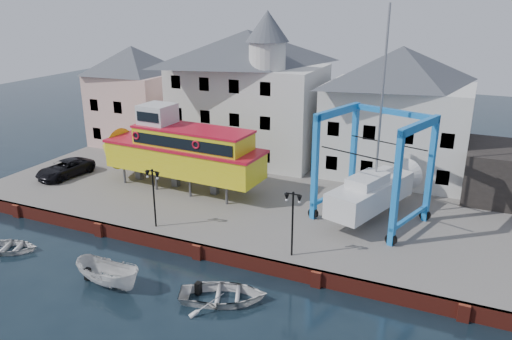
% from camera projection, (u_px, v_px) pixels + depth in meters
% --- Properties ---
extents(ground, '(140.00, 140.00, 0.00)m').
position_uv_depth(ground, '(198.00, 259.00, 32.29)').
color(ground, black).
rests_on(ground, ground).
extents(hardstanding, '(44.00, 22.00, 1.00)m').
position_uv_depth(hardstanding, '(265.00, 194.00, 41.61)').
color(hardstanding, '#615C55').
rests_on(hardstanding, ground).
extents(quay_wall, '(44.00, 0.47, 1.00)m').
position_uv_depth(quay_wall, '(198.00, 251.00, 32.21)').
color(quay_wall, maroon).
rests_on(quay_wall, ground).
extents(building_pink, '(8.00, 7.00, 10.30)m').
position_uv_depth(building_pink, '(135.00, 96.00, 52.74)').
color(building_pink, beige).
rests_on(building_pink, hardstanding).
extents(building_white_main, '(14.00, 8.30, 14.00)m').
position_uv_depth(building_white_main, '(249.00, 93.00, 47.62)').
color(building_white_main, silver).
rests_on(building_white_main, hardstanding).
extents(building_white_right, '(12.00, 8.00, 11.20)m').
position_uv_depth(building_white_right, '(397.00, 112.00, 43.03)').
color(building_white_right, silver).
rests_on(building_white_right, hardstanding).
extents(lamp_post_left, '(1.12, 0.32, 4.20)m').
position_uv_depth(lamp_post_left, '(153.00, 183.00, 33.50)').
color(lamp_post_left, black).
rests_on(lamp_post_left, hardstanding).
extents(lamp_post_right, '(1.12, 0.32, 4.20)m').
position_uv_depth(lamp_post_right, '(293.00, 208.00, 29.64)').
color(lamp_post_right, black).
rests_on(lamp_post_right, hardstanding).
extents(tour_boat, '(15.85, 4.56, 6.82)m').
position_uv_depth(tour_boat, '(174.00, 149.00, 40.82)').
color(tour_boat, '#59595E').
rests_on(tour_boat, hardstanding).
extents(travel_lift, '(8.16, 10.02, 14.70)m').
position_uv_depth(travel_lift, '(377.00, 184.00, 35.47)').
color(travel_lift, blue).
rests_on(travel_lift, hardstanding).
extents(van, '(3.05, 5.48, 1.45)m').
position_uv_depth(van, '(65.00, 169.00, 43.94)').
color(van, black).
rests_on(van, hardstanding).
extents(motorboat_a, '(4.65, 2.02, 1.76)m').
position_uv_depth(motorboat_a, '(110.00, 286.00, 29.26)').
color(motorboat_a, silver).
rests_on(motorboat_a, ground).
extents(motorboat_b, '(5.85, 5.09, 1.01)m').
position_uv_depth(motorboat_b, '(223.00, 301.00, 27.80)').
color(motorboat_b, silver).
rests_on(motorboat_b, ground).
extents(motorboat_d, '(4.59, 3.96, 0.80)m').
position_uv_depth(motorboat_d, '(9.00, 251.00, 33.25)').
color(motorboat_d, silver).
rests_on(motorboat_d, ground).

